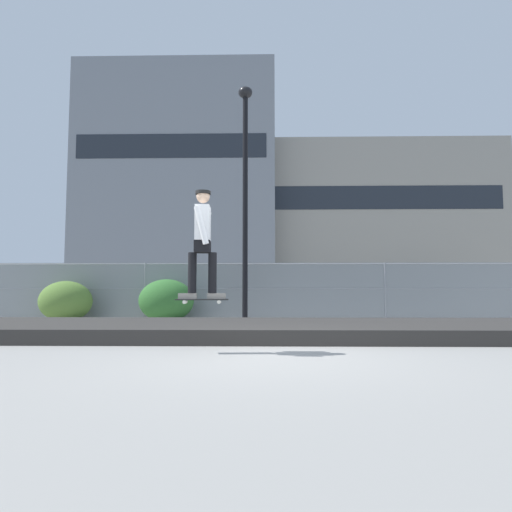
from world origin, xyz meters
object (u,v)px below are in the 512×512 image
Objects in this scene: street_lamp at (245,175)px; shrub_center at (166,300)px; skater at (203,237)px; skateboard at (202,300)px; parked_car_near at (128,294)px; shrub_left at (66,301)px.

shrub_center is at bearing 178.08° from street_lamp.
skater is 7.25m from shrub_center.
parked_car_near is (-4.50, 11.01, 0.04)m from skateboard.
skateboard is 0.48× the size of shrub_center.
shrub_center is (-2.05, 6.86, -1.12)m from skater.
parked_car_near is (-4.50, 11.01, -0.93)m from skater.
skateboard is at bearing -153.43° from skater.
skateboard is 0.48× the size of skater.
shrub_left is (-5.17, 6.89, -1.15)m from skater.
shrub_center is (3.12, -0.04, 0.03)m from shrub_left.
skateboard is 0.97m from skater.
skateboard is 8.62m from shrub_left.
parked_car_near is at bearing 80.79° from shrub_left.
shrub_left is 3.12m from shrub_center.
parked_car_near is 4.83m from shrub_center.
parked_car_near is at bearing 138.89° from street_lamp.
shrub_center is at bearing 106.67° from skater.
skater is 1.05× the size of shrub_left.
shrub_left is at bearing -99.21° from parked_car_near.
shrub_center reaches higher than skateboard.
shrub_left is (-0.67, -4.12, -0.21)m from parked_car_near.
skater is at bearing -92.94° from street_lamp.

